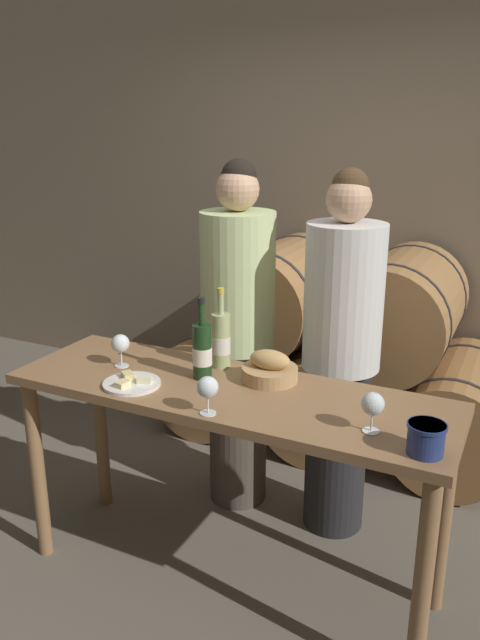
# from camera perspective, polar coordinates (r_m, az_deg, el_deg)

# --- Properties ---
(ground_plane) EXTENTS (10.00, 10.00, 0.00)m
(ground_plane) POSITION_cam_1_polar(r_m,az_deg,el_deg) (2.95, -1.04, -22.41)
(ground_plane) COLOR #665E51
(stone_wall_back) EXTENTS (10.00, 0.12, 3.20)m
(stone_wall_back) POSITION_cam_1_polar(r_m,az_deg,el_deg) (4.13, 11.78, 13.13)
(stone_wall_back) COLOR gray
(stone_wall_back) RESTS_ON ground_plane
(barrel_stack) EXTENTS (2.12, 0.89, 1.22)m
(barrel_stack) POSITION_cam_1_polar(r_m,az_deg,el_deg) (3.82, 8.63, -3.30)
(barrel_stack) COLOR #9E7042
(barrel_stack) RESTS_ON ground_plane
(tasting_table) EXTENTS (1.79, 0.56, 0.90)m
(tasting_table) POSITION_cam_1_polar(r_m,az_deg,el_deg) (2.53, -1.14, -9.06)
(tasting_table) COLOR olive
(tasting_table) RESTS_ON ground_plane
(person_left) EXTENTS (0.36, 0.36, 1.74)m
(person_left) POSITION_cam_1_polar(r_m,az_deg,el_deg) (3.06, -0.20, -1.68)
(person_left) COLOR #4C4238
(person_left) RESTS_ON ground_plane
(person_right) EXTENTS (0.35, 0.35, 1.72)m
(person_right) POSITION_cam_1_polar(r_m,az_deg,el_deg) (2.89, 9.19, -3.41)
(person_right) COLOR #232326
(person_right) RESTS_ON ground_plane
(wine_bottle_red) EXTENTS (0.08, 0.08, 0.34)m
(wine_bottle_red) POSITION_cam_1_polar(r_m,az_deg,el_deg) (2.53, -3.48, -2.84)
(wine_bottle_red) COLOR #193819
(wine_bottle_red) RESTS_ON tasting_table
(wine_bottle_white) EXTENTS (0.08, 0.08, 0.35)m
(wine_bottle_white) POSITION_cam_1_polar(r_m,az_deg,el_deg) (2.64, -1.74, -1.84)
(wine_bottle_white) COLOR #ADBC7F
(wine_bottle_white) RESTS_ON tasting_table
(blue_crock) EXTENTS (0.13, 0.13, 0.10)m
(blue_crock) POSITION_cam_1_polar(r_m,az_deg,el_deg) (2.07, 16.65, -10.24)
(blue_crock) COLOR navy
(blue_crock) RESTS_ON tasting_table
(bread_basket) EXTENTS (0.23, 0.23, 0.13)m
(bread_basket) POSITION_cam_1_polar(r_m,az_deg,el_deg) (2.53, 2.74, -4.53)
(bread_basket) COLOR tan
(bread_basket) RESTS_ON tasting_table
(cheese_plate) EXTENTS (0.23, 0.23, 0.04)m
(cheese_plate) POSITION_cam_1_polar(r_m,az_deg,el_deg) (2.53, -9.87, -5.69)
(cheese_plate) COLOR white
(cheese_plate) RESTS_ON tasting_table
(wine_glass_far_left) EXTENTS (0.08, 0.08, 0.14)m
(wine_glass_far_left) POSITION_cam_1_polar(r_m,az_deg,el_deg) (2.70, -10.88, -2.18)
(wine_glass_far_left) COLOR white
(wine_glass_far_left) RESTS_ON tasting_table
(wine_glass_left) EXTENTS (0.08, 0.08, 0.14)m
(wine_glass_left) POSITION_cam_1_polar(r_m,az_deg,el_deg) (2.23, -2.99, -6.22)
(wine_glass_left) COLOR white
(wine_glass_left) RESTS_ON tasting_table
(wine_glass_center) EXTENTS (0.08, 0.08, 0.14)m
(wine_glass_center) POSITION_cam_1_polar(r_m,az_deg,el_deg) (2.15, 12.05, -7.58)
(wine_glass_center) COLOR white
(wine_glass_center) RESTS_ON tasting_table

